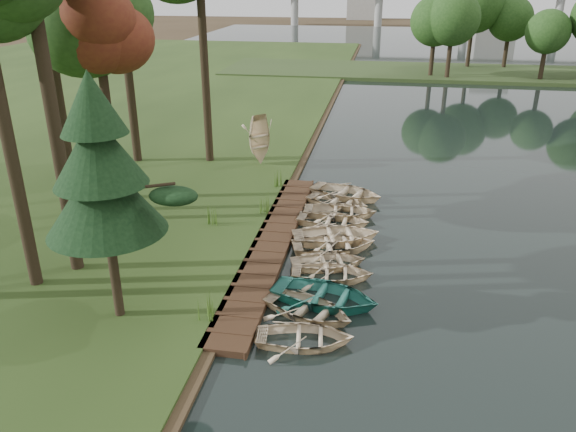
% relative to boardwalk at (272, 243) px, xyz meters
% --- Properties ---
extents(ground, '(300.00, 300.00, 0.00)m').
position_rel_boardwalk_xyz_m(ground, '(1.60, 0.00, -0.15)').
color(ground, '#3D2F1D').
extents(boardwalk, '(1.60, 16.00, 0.30)m').
position_rel_boardwalk_xyz_m(boardwalk, '(0.00, 0.00, 0.00)').
color(boardwalk, '#382415').
rests_on(boardwalk, ground).
extents(peninsula, '(50.00, 14.00, 0.45)m').
position_rel_boardwalk_xyz_m(peninsula, '(9.60, 50.00, 0.08)').
color(peninsula, '#2F431D').
rests_on(peninsula, ground).
extents(far_trees, '(45.60, 5.60, 8.80)m').
position_rel_boardwalk_xyz_m(far_trees, '(6.27, 50.00, 6.28)').
color(far_trees, black).
rests_on(far_trees, peninsula).
extents(rowboat_0, '(3.42, 2.63, 0.66)m').
position_rel_boardwalk_xyz_m(rowboat_0, '(2.44, -6.89, 0.23)').
color(rowboat_0, beige).
rests_on(rowboat_0, water).
extents(rowboat_1, '(4.00, 3.51, 0.69)m').
position_rel_boardwalk_xyz_m(rowboat_1, '(2.35, -5.23, 0.25)').
color(rowboat_1, beige).
rests_on(rowboat_1, water).
extents(rowboat_2, '(4.43, 3.57, 0.81)m').
position_rel_boardwalk_xyz_m(rowboat_2, '(2.82, -4.35, 0.31)').
color(rowboat_2, teal).
rests_on(rowboat_2, water).
extents(rowboat_3, '(3.39, 2.55, 0.66)m').
position_rel_boardwalk_xyz_m(rowboat_3, '(2.89, -2.53, 0.23)').
color(rowboat_3, beige).
rests_on(rowboat_3, water).
extents(rowboat_4, '(3.58, 3.00, 0.64)m').
position_rel_boardwalk_xyz_m(rowboat_4, '(2.66, -1.57, 0.22)').
color(rowboat_4, beige).
rests_on(rowboat_4, water).
extents(rowboat_5, '(4.22, 3.53, 0.75)m').
position_rel_boardwalk_xyz_m(rowboat_5, '(2.72, -0.05, 0.28)').
color(rowboat_5, beige).
rests_on(rowboat_5, water).
extents(rowboat_6, '(4.49, 3.71, 0.81)m').
position_rel_boardwalk_xyz_m(rowboat_6, '(2.75, 0.85, 0.30)').
color(rowboat_6, beige).
rests_on(rowboat_6, water).
extents(rowboat_7, '(3.62, 2.71, 0.71)m').
position_rel_boardwalk_xyz_m(rowboat_7, '(2.42, 2.61, 0.26)').
color(rowboat_7, beige).
rests_on(rowboat_7, water).
extents(rowboat_8, '(3.72, 2.75, 0.75)m').
position_rel_boardwalk_xyz_m(rowboat_8, '(2.66, 3.73, 0.27)').
color(rowboat_8, beige).
rests_on(rowboat_8, water).
extents(rowboat_9, '(3.93, 3.38, 0.69)m').
position_rel_boardwalk_xyz_m(rowboat_9, '(2.43, 5.08, 0.24)').
color(rowboat_9, beige).
rests_on(rowboat_9, water).
extents(rowboat_10, '(4.60, 3.91, 0.81)m').
position_rel_boardwalk_xyz_m(rowboat_10, '(2.77, 6.33, 0.30)').
color(rowboat_10, beige).
rests_on(rowboat_10, water).
extents(stored_rowboat, '(3.78, 3.74, 0.64)m').
position_rel_boardwalk_xyz_m(stored_rowboat, '(-2.89, 10.57, 0.47)').
color(stored_rowboat, beige).
rests_on(stored_rowboat, bank).
extents(tree_2, '(3.50, 3.50, 9.86)m').
position_rel_boardwalk_xyz_m(tree_2, '(-7.60, 1.15, 8.37)').
color(tree_2, black).
rests_on(tree_2, bank).
extents(tree_4, '(4.27, 4.27, 10.71)m').
position_rel_boardwalk_xyz_m(tree_4, '(-8.81, 2.09, 8.95)').
color(tree_4, black).
rests_on(tree_4, bank).
extents(pine_tree, '(3.80, 3.80, 8.23)m').
position_rel_boardwalk_xyz_m(pine_tree, '(-4.00, -6.61, 5.32)').
color(pine_tree, black).
rests_on(pine_tree, bank).
extents(reeds_0, '(0.60, 0.60, 0.90)m').
position_rel_boardwalk_xyz_m(reeds_0, '(-1.00, -6.27, 0.60)').
color(reeds_0, '#3F661E').
rests_on(reeds_0, bank).
extents(reeds_1, '(0.60, 0.60, 0.93)m').
position_rel_boardwalk_xyz_m(reeds_1, '(-3.08, 1.11, 0.61)').
color(reeds_1, '#3F661E').
rests_on(reeds_1, bank).
extents(reeds_2, '(0.60, 0.60, 0.96)m').
position_rel_boardwalk_xyz_m(reeds_2, '(-1.00, 3.11, 0.63)').
color(reeds_2, '#3F661E').
rests_on(reeds_2, bank).
extents(reeds_3, '(0.60, 0.60, 0.92)m').
position_rel_boardwalk_xyz_m(reeds_3, '(-1.00, 6.77, 0.61)').
color(reeds_3, '#3F661E').
rests_on(reeds_3, bank).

